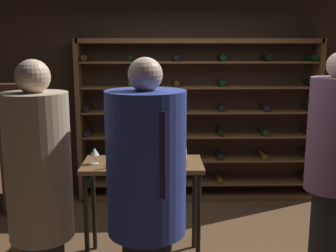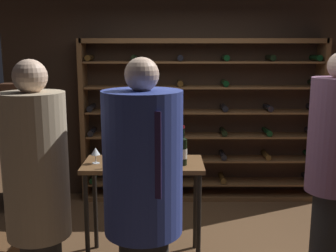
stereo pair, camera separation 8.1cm
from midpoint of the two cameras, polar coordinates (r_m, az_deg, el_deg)
back_wall at (r=5.50m, az=1.65°, el=5.00°), size 4.87×0.10×2.89m
wine_rack at (r=5.36m, az=3.84°, el=0.62°), size 3.15×0.32×2.13m
tasting_table at (r=3.83m, az=-4.15°, el=-7.05°), size 1.11×0.53×0.97m
person_bystander_red_print at (r=3.59m, az=21.44°, el=-4.63°), size 0.43×0.43×1.99m
person_guest_plum_blouse at (r=2.65m, az=-3.91°, el=-9.85°), size 0.51×0.51×1.97m
person_guest_khaki at (r=2.71m, az=-18.28°, el=-9.75°), size 0.40×0.40×1.96m
display_cabinet at (r=5.29m, az=-20.11°, el=-3.00°), size 0.44×0.36×1.60m
wine_bottle_green_slim at (r=3.80m, az=-4.57°, el=-3.16°), size 0.08×0.08×0.35m
wine_bottle_black_capsule at (r=3.68m, az=-5.85°, el=-3.72°), size 0.08×0.08×0.33m
wine_bottle_red_label at (r=3.67m, az=1.40°, el=-3.47°), size 0.08×0.08×0.36m
wine_glass_stemmed_center at (r=3.89m, az=-2.52°, el=-3.02°), size 0.07×0.07×0.15m
wine_glass_stemmed_right at (r=3.78m, az=-10.86°, el=-3.65°), size 0.08×0.08×0.15m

